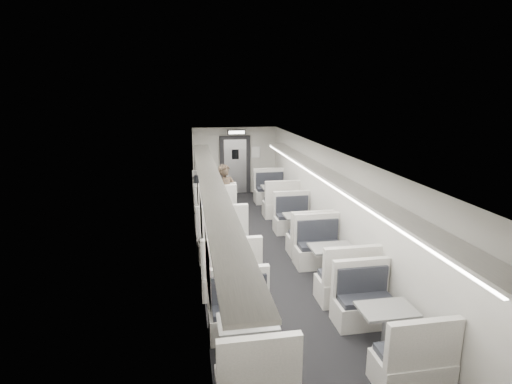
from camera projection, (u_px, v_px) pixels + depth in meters
name	position (u px, v px, depth m)	size (l,w,h in m)	color
room	(268.00, 207.00, 8.70)	(3.24, 12.24, 2.64)	black
booth_left_a	(213.00, 204.00, 11.78)	(1.13, 2.30, 1.23)	#AEADA3
booth_left_b	(219.00, 225.00, 9.91)	(1.15, 2.33, 1.24)	#AEADA3
booth_left_c	(226.00, 257.00, 8.11)	(1.08, 2.20, 1.18)	#AEADA3
booth_left_d	(248.00, 343.00, 5.41)	(0.97, 1.96, 1.05)	#AEADA3
booth_right_a	(275.00, 197.00, 12.65)	(1.05, 2.12, 1.13)	#AEADA3
booth_right_b	(301.00, 228.00, 9.90)	(0.99, 2.00, 1.07)	#AEADA3
booth_right_c	(331.00, 264.00, 7.83)	(1.02, 2.08, 1.11)	#AEADA3
booth_right_d	(385.00, 329.00, 5.73)	(0.96, 1.94, 1.04)	#AEADA3
passenger	(225.00, 196.00, 10.83)	(0.64, 0.42, 1.76)	black
window_a	(195.00, 172.00, 11.66)	(0.02, 1.18, 0.84)	black
window_b	(198.00, 190.00, 9.56)	(0.02, 1.18, 0.84)	black
window_c	(201.00, 218.00, 7.47)	(0.02, 1.18, 0.84)	black
window_d	(208.00, 268.00, 5.37)	(0.02, 1.18, 0.84)	black
luggage_rack_left	(211.00, 180.00, 8.03)	(0.46, 10.40, 0.09)	#AEADA3
luggage_rack_right	(329.00, 176.00, 8.45)	(0.46, 10.40, 0.09)	#AEADA3
vestibule_door	(235.00, 165.00, 14.41)	(1.10, 0.13, 2.10)	black
exit_sign	(236.00, 132.00, 13.63)	(0.62, 0.12, 0.16)	black
wall_notice	(256.00, 152.00, 14.41)	(0.32, 0.02, 0.40)	white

